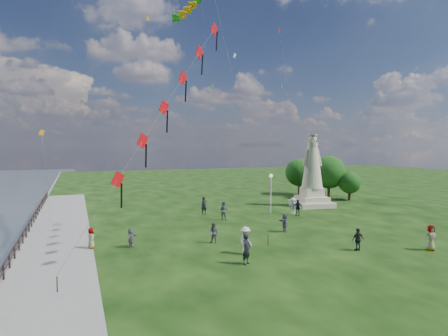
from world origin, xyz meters
name	(u,v)px	position (x,y,z in m)	size (l,w,h in m)	color
waterfront	(38,248)	(-15.24, 8.99, -0.06)	(200.00, 200.00, 1.51)	#33444C
statue	(312,179)	(13.99, 16.92, 3.28)	(4.84, 4.84, 8.69)	#C3B793
lamppost	(271,185)	(7.21, 14.85, 3.08)	(0.40, 0.40, 4.27)	silver
tree_row	(320,173)	(19.63, 23.13, 3.38)	(6.67, 10.90, 5.95)	#382314
person_0	(246,249)	(-2.75, -0.21, 0.96)	(0.70, 0.46, 1.91)	black
person_1	(214,233)	(-2.94, 5.15, 0.80)	(0.78, 0.48, 1.60)	#595960
person_2	(246,240)	(-1.86, 1.82, 0.93)	(1.21, 0.62, 1.87)	silver
person_3	(358,239)	(5.81, -0.37, 0.80)	(0.93, 0.48, 1.59)	black
person_4	(431,238)	(10.61, -2.21, 0.90)	(0.88, 0.54, 1.81)	#595960
person_5	(131,238)	(-8.91, 6.30, 0.73)	(1.35, 0.58, 1.45)	#595960
person_6	(204,206)	(0.15, 16.68, 0.95)	(0.69, 0.45, 1.90)	black
person_7	(223,210)	(1.01, 13.26, 0.93)	(0.90, 0.56, 1.86)	#595960
person_8	(293,206)	(9.11, 13.38, 0.88)	(1.13, 0.58, 1.75)	silver
person_9	(298,208)	(9.00, 12.28, 0.86)	(1.00, 0.51, 1.71)	black
person_10	(91,240)	(-11.62, 6.77, 0.73)	(0.71, 0.44, 1.46)	#595960
person_11	(284,223)	(3.94, 6.45, 0.80)	(1.49, 0.64, 1.61)	#595960
red_kite_train	(172,97)	(-6.20, 4.61, 10.71)	(12.11, 9.35, 17.28)	black
small_kites	(213,77)	(3.71, 23.63, 15.92)	(30.47, 17.55, 33.54)	silver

